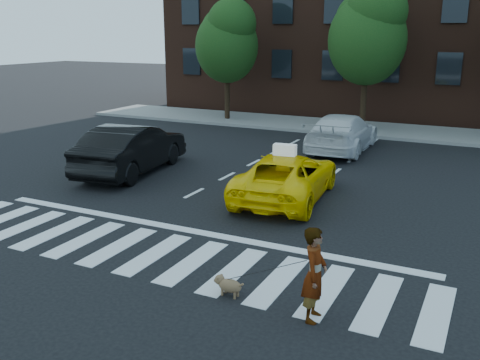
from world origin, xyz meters
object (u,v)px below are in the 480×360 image
object	(u,v)px
white_suv	(342,133)
dog	(228,285)
tree_left	(227,38)
tree_mid	(368,30)
taxi	(287,176)
woman	(315,274)
black_sedan	(132,149)

from	to	relation	value
white_suv	dog	size ratio (longest dim) A/B	8.08
tree_left	tree_mid	bearing A→B (deg)	-0.00
taxi	woman	world-z (taller)	woman
black_sedan	woman	distance (m)	11.19
black_sedan	taxi	bearing A→B (deg)	167.98
tree_left	dog	xyz separation A→B (m)	(9.34, -17.98, -4.22)
tree_mid	woman	distance (m)	18.87
tree_mid	taxi	distance (m)	12.54
tree_left	black_sedan	bearing A→B (deg)	-79.42
white_suv	dog	world-z (taller)	white_suv
tree_mid	black_sedan	distance (m)	13.19
tree_left	woman	distance (m)	21.51
tree_left	woman	size ratio (longest dim) A/B	3.84
white_suv	black_sedan	bearing A→B (deg)	48.42
white_suv	tree_left	bearing A→B (deg)	-32.49
tree_mid	black_sedan	bearing A→B (deg)	-115.33
tree_left	white_suv	size ratio (longest dim) A/B	1.23
black_sedan	dog	xyz separation A→B (m)	(7.22, -6.62, -0.64)
black_sedan	white_suv	distance (m)	8.76
woman	dog	bearing A→B (deg)	80.79
taxi	black_sedan	distance (m)	6.00
black_sedan	white_suv	world-z (taller)	black_sedan
taxi	white_suv	bearing A→B (deg)	-92.65
taxi	black_sedan	size ratio (longest dim) A/B	0.94
dog	tree_mid	bearing A→B (deg)	100.04
tree_left	white_suv	distance (m)	9.77
tree_left	white_suv	world-z (taller)	tree_left
tree_mid	dog	world-z (taller)	tree_mid
tree_left	tree_mid	xyz separation A→B (m)	(7.50, -0.00, 0.41)
tree_mid	woman	size ratio (longest dim) A/B	4.20
taxi	tree_mid	bearing A→B (deg)	-92.48
tree_left	dog	distance (m)	20.70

